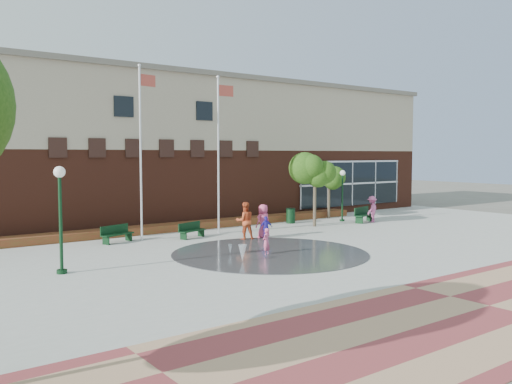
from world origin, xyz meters
TOP-DOWN VIEW (x-y plane):
  - ground at (0.00, 0.00)m, footprint 120.00×120.00m
  - plaza_concrete at (0.00, 4.00)m, footprint 46.00×18.00m
  - paver_band at (0.00, -7.00)m, footprint 46.00×6.00m
  - splash_pad at (0.00, 3.00)m, footprint 8.40×8.40m
  - library_building at (0.00, 17.48)m, footprint 44.40×10.40m
  - flower_bed at (0.00, 11.60)m, footprint 26.00×1.20m
  - flagpole_left at (-2.86, 9.55)m, footprint 1.00×0.25m
  - flagpole_right at (1.50, 9.33)m, footprint 1.04×0.17m
  - lamp_left at (-8.38, 4.31)m, footprint 0.41×0.41m
  - lamp_right at (10.54, 9.05)m, footprint 0.34×0.34m
  - bench_left at (-4.17, 9.57)m, footprint 1.77×1.03m
  - bench_mid at (-0.56, 8.69)m, footprint 1.67×0.95m
  - bench_right at (11.26, 7.83)m, footprint 2.00×1.08m
  - trash_can at (7.28, 10.24)m, footprint 0.58×0.58m
  - tree_mid at (7.48, 8.30)m, footprint 2.68×2.68m
  - tree_small_right at (11.00, 10.72)m, footprint 2.02×2.02m
  - water_jet_a at (-1.98, 2.22)m, footprint 0.34×0.34m
  - water_jet_b at (-1.50, 3.81)m, footprint 0.19×0.19m
  - child_splash at (-0.31, 2.86)m, footprint 0.49×0.42m
  - adult_red at (1.36, 6.76)m, footprint 1.10×0.98m
  - adult_pink at (2.41, 6.64)m, footprint 0.90×0.64m
  - child_blue at (2.29, 6.24)m, footprint 0.73×0.45m
  - person_bench at (11.67, 7.58)m, footprint 1.22×0.94m

SIDE VIEW (x-z plane):
  - ground at x=0.00m, z-range 0.00..0.00m
  - flower_bed at x=0.00m, z-range -0.20..0.20m
  - water_jet_a at x=-1.98m, z-range -0.33..0.33m
  - water_jet_b at x=-1.50m, z-range -0.21..0.21m
  - plaza_concrete at x=0.00m, z-range 0.00..0.01m
  - paver_band at x=0.00m, z-range 0.00..0.01m
  - splash_pad at x=0.00m, z-range 0.00..0.01m
  - bench_mid at x=-0.56m, z-range -0.14..0.67m
  - bench_left at x=-4.17m, z-range -0.15..0.71m
  - bench_right at x=11.26m, z-range -0.17..0.80m
  - trash_can at x=7.28m, z-range 0.01..0.96m
  - child_splash at x=-0.31m, z-range 0.00..1.14m
  - child_blue at x=2.29m, z-range 0.00..1.16m
  - person_bench at x=11.67m, z-range 0.00..1.66m
  - adult_pink at x=2.41m, z-range 0.00..1.73m
  - adult_red at x=1.36m, z-range 0.00..1.88m
  - lamp_right at x=10.54m, z-range 0.40..3.65m
  - lamp_left at x=-8.38m, z-range 0.47..4.31m
  - tree_small_right at x=11.00m, z-range 0.79..4.24m
  - tree_mid at x=7.48m, z-range 1.03..5.56m
  - library_building at x=0.00m, z-range 0.04..9.24m
  - flagpole_right at x=1.50m, z-range 0.49..8.91m
  - flagpole_left at x=-2.86m, z-range 0.49..9.11m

